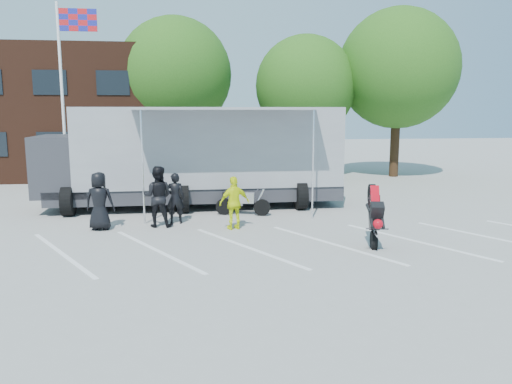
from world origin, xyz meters
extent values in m
plane|color=#979692|center=(0.00, 0.00, 0.00)|extent=(100.00, 100.00, 0.00)
cube|color=white|center=(0.00, 1.00, 0.01)|extent=(18.09, 13.33, 0.01)
cube|color=#3F2014|center=(-10.00, 18.00, 3.50)|extent=(18.00, 8.00, 7.00)
cylinder|color=white|center=(-6.50, 10.00, 4.00)|extent=(0.12, 0.12, 8.00)
cube|color=red|center=(-5.70, 10.00, 7.30)|extent=(1.50, 0.04, 0.90)
cylinder|color=#382314|center=(-2.00, 16.00, 1.62)|extent=(0.50, 0.50, 3.24)
sphere|color=#1C4812|center=(-2.00, 16.00, 5.58)|extent=(6.12, 6.12, 6.12)
cylinder|color=#382314|center=(5.00, 15.00, 1.44)|extent=(0.50, 0.50, 2.88)
sphere|color=#1C4812|center=(5.00, 15.00, 4.96)|extent=(5.44, 5.44, 5.44)
cylinder|color=#382314|center=(10.00, 14.50, 1.71)|extent=(0.50, 0.50, 3.42)
sphere|color=#1C4812|center=(10.00, 14.50, 5.89)|extent=(6.46, 6.46, 6.46)
imported|color=black|center=(-4.06, 3.58, 0.90)|extent=(0.95, 0.69, 1.80)
imported|color=black|center=(-1.78, 4.19, 0.83)|extent=(0.63, 0.43, 1.66)
imported|color=black|center=(-2.31, 3.79, 0.97)|extent=(1.04, 0.87, 1.93)
imported|color=#ECFC0D|center=(0.06, 3.12, 0.83)|extent=(1.04, 0.65, 1.66)
camera|label=1|loc=(-1.25, -11.98, 3.66)|focal=35.00mm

